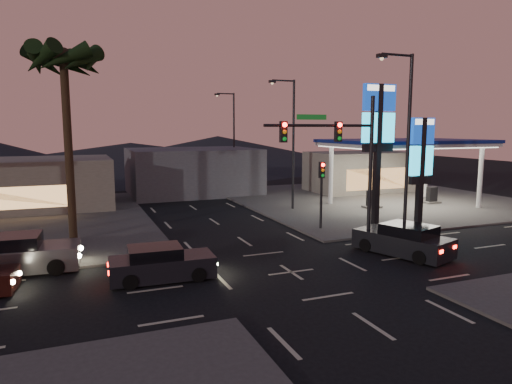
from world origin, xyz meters
name	(u,v)px	position (x,y,z in m)	size (l,w,h in m)	color
ground	(291,272)	(0.00, 0.00, 0.00)	(140.00, 140.00, 0.00)	black
corner_lot_ne	(373,199)	(16.00, 16.00, 0.06)	(24.00, 24.00, 0.12)	#47443F
gas_station	(405,144)	(16.00, 12.00, 5.08)	(12.20, 8.20, 5.47)	silver
convenience_store	(360,172)	(18.00, 21.00, 2.00)	(10.00, 6.00, 4.00)	#726B5B
pylon_sign_tall	(378,128)	(8.50, 5.50, 6.39)	(2.20, 0.35, 9.00)	black
pylon_sign_short	(421,156)	(11.00, 4.50, 4.66)	(1.60, 0.35, 7.00)	black
traffic_signal_mast	(342,151)	(3.76, 1.99, 5.23)	(6.10, 0.39, 8.00)	black
pedestal_signal	(322,184)	(5.50, 6.98, 2.92)	(0.32, 0.39, 4.30)	black
streetlight_near	(405,141)	(6.79, 1.00, 5.72)	(2.14, 0.25, 10.00)	black
streetlight_mid	(291,137)	(6.79, 14.00, 5.72)	(2.14, 0.25, 10.00)	black
streetlight_far	(232,135)	(6.79, 28.00, 5.72)	(2.14, 0.25, 10.00)	black
palm_a	(64,71)	(-9.00, 9.50, 9.43)	(4.41, 4.41, 10.86)	black
building_far_west	(2,185)	(-14.00, 22.00, 2.00)	(16.00, 8.00, 4.00)	#726B5B
building_far_mid	(193,171)	(2.00, 26.00, 2.20)	(12.00, 9.00, 4.40)	#4C4C51
hill_right	(218,150)	(15.00, 60.00, 2.50)	(50.00, 50.00, 5.00)	black
hill_center	(131,155)	(0.00, 60.00, 2.00)	(60.00, 60.00, 4.00)	black
car_lane_a_front	(161,264)	(-5.57, 1.17, 0.67)	(4.53, 2.06, 1.45)	black
car_lane_b_front	(17,255)	(-11.32, 4.53, 0.79)	(5.32, 2.50, 1.69)	#59595B
suv_station	(404,241)	(6.53, 0.43, 0.74)	(3.46, 5.17, 1.60)	black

